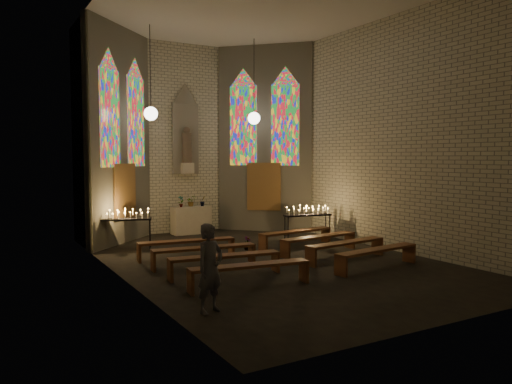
% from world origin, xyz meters
% --- Properties ---
extents(floor, '(12.00, 12.00, 0.00)m').
position_xyz_m(floor, '(0.00, 0.00, 0.00)').
color(floor, black).
rests_on(floor, ground).
extents(room, '(8.22, 12.43, 7.00)m').
position_xyz_m(room, '(-0.00, 3.37, 3.72)').
color(room, beige).
rests_on(room, ground).
extents(altar, '(1.40, 0.60, 1.00)m').
position_xyz_m(altar, '(0.00, 5.45, 0.50)').
color(altar, beige).
rests_on(altar, ground).
extents(flower_vase_left, '(0.26, 0.21, 0.42)m').
position_xyz_m(flower_vase_left, '(-0.40, 5.40, 1.21)').
color(flower_vase_left, '#4C723F').
rests_on(flower_vase_left, altar).
extents(flower_vase_center, '(0.41, 0.37, 0.39)m').
position_xyz_m(flower_vase_center, '(0.03, 5.51, 1.19)').
color(flower_vase_center, '#4C723F').
rests_on(flower_vase_center, altar).
extents(flower_vase_right, '(0.26, 0.23, 0.38)m').
position_xyz_m(flower_vase_right, '(0.44, 5.38, 1.19)').
color(flower_vase_right, '#4C723F').
rests_on(flower_vase_right, altar).
extents(aisle_flower_pot, '(0.29, 0.29, 0.41)m').
position_xyz_m(aisle_flower_pot, '(0.23, 1.57, 0.20)').
color(aisle_flower_pot, '#4C723F').
rests_on(aisle_flower_pot, ground).
extents(votive_stand_left, '(1.62, 0.91, 1.16)m').
position_xyz_m(votive_stand_left, '(-2.93, 3.60, 1.00)').
color(votive_stand_left, black).
rests_on(votive_stand_left, ground).
extents(votive_stand_right, '(1.62, 0.69, 1.16)m').
position_xyz_m(votive_stand_right, '(2.60, 1.77, 0.99)').
color(votive_stand_right, black).
rests_on(votive_stand_right, ground).
extents(pew_left_0, '(2.72, 0.72, 0.52)m').
position_xyz_m(pew_left_0, '(-1.83, 1.31, 0.42)').
color(pew_left_0, brown).
rests_on(pew_left_0, ground).
extents(pew_right_0, '(2.72, 0.72, 0.52)m').
position_xyz_m(pew_right_0, '(1.83, 1.31, 0.42)').
color(pew_right_0, brown).
rests_on(pew_right_0, ground).
extents(pew_left_1, '(2.72, 0.72, 0.52)m').
position_xyz_m(pew_left_1, '(-1.83, 0.11, 0.42)').
color(pew_left_1, brown).
rests_on(pew_left_1, ground).
extents(pew_right_1, '(2.72, 0.72, 0.52)m').
position_xyz_m(pew_right_1, '(1.83, 0.11, 0.42)').
color(pew_right_1, brown).
rests_on(pew_right_1, ground).
extents(pew_left_2, '(2.72, 0.72, 0.52)m').
position_xyz_m(pew_left_2, '(-1.83, -1.09, 0.42)').
color(pew_left_2, brown).
rests_on(pew_left_2, ground).
extents(pew_right_2, '(2.72, 0.72, 0.52)m').
position_xyz_m(pew_right_2, '(1.83, -1.09, 0.42)').
color(pew_right_2, brown).
rests_on(pew_right_2, ground).
extents(pew_left_3, '(2.72, 0.72, 0.52)m').
position_xyz_m(pew_left_3, '(-1.83, -2.29, 0.42)').
color(pew_left_3, brown).
rests_on(pew_left_3, ground).
extents(pew_right_3, '(2.72, 0.72, 0.52)m').
position_xyz_m(pew_right_3, '(1.83, -2.29, 0.42)').
color(pew_right_3, brown).
rests_on(pew_right_3, ground).
extents(visitor, '(0.69, 0.56, 1.62)m').
position_xyz_m(visitor, '(-3.28, -3.41, 0.81)').
color(visitor, '#4E4F59').
rests_on(visitor, ground).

